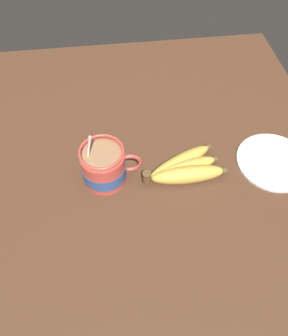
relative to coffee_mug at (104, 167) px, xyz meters
The scene contains 4 objects.
table 9.57cm from the coffee_mug, 29.87° to the left, with size 101.99×101.99×3.34cm.
coffee_mug is the anchor object (origin of this frame).
banana_bunch 18.59cm from the coffee_mug, ahead, with size 20.07×11.52×4.38cm.
small_plate 41.03cm from the coffee_mug, ahead, with size 17.87×17.87×0.60cm.
Camera 1 is at (-3.01, -48.51, 66.77)cm, focal length 35.00 mm.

